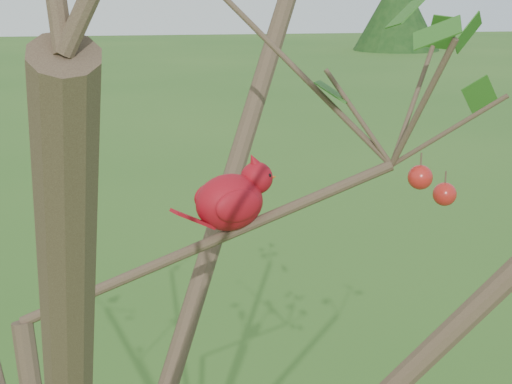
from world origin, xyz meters
TOP-DOWN VIEW (x-y plane):
  - crabapple_tree at (0.03, -0.02)m, footprint 2.35×2.05m
  - cardinal at (0.29, 0.07)m, footprint 0.18×0.12m
  - distant_trees at (-1.80, 25.24)m, footprint 46.03×11.82m

SIDE VIEW (x-z plane):
  - distant_trees at x=-1.80m, z-range -0.15..2.97m
  - crabapple_tree at x=0.03m, z-range 0.65..3.60m
  - cardinal at x=0.29m, z-range 2.08..2.22m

